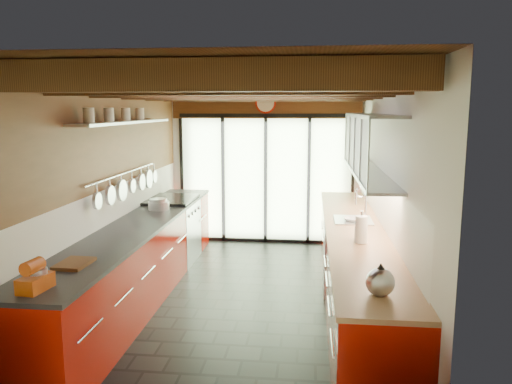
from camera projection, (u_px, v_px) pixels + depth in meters
ground at (245, 301)px, 5.94m from camera, size 5.50×5.50×0.00m
room_shell at (244, 163)px, 5.67m from camera, size 5.50×5.50×5.50m
ceiling_beams at (248, 91)px, 5.90m from camera, size 3.14×5.06×4.90m
glass_door at (266, 145)px, 8.31m from camera, size 2.95×0.10×2.90m
left_counter at (140, 260)px, 6.00m from camera, size 0.68×5.00×0.92m
range_stove at (173, 230)px, 7.42m from camera, size 0.66×0.90×0.97m
right_counter at (354, 267)px, 5.73m from camera, size 0.68×5.00×0.92m
sink_assembly at (354, 217)px, 6.03m from camera, size 0.45×0.52×0.43m
upper_cabinets_right at (370, 144)px, 5.77m from camera, size 0.34×3.00×3.00m
left_wall_fixtures at (128, 148)px, 6.09m from camera, size 0.28×2.60×0.96m
stand_mixer at (36, 278)px, 3.71m from camera, size 0.18×0.29×0.25m
pot_large at (158, 204)px, 6.69m from camera, size 0.25×0.25×0.15m
pot_small at (159, 205)px, 6.70m from camera, size 0.35×0.35×0.11m
cutting_board at (74, 264)px, 4.32m from camera, size 0.26×0.36×0.03m
kettle at (380, 280)px, 3.61m from camera, size 0.22×0.26×0.25m
paper_towel at (361, 230)px, 5.00m from camera, size 0.14×0.14×0.33m
soap_bottle at (360, 231)px, 5.11m from camera, size 0.11×0.11×0.21m
bowl at (353, 220)px, 5.96m from camera, size 0.28×0.28×0.05m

